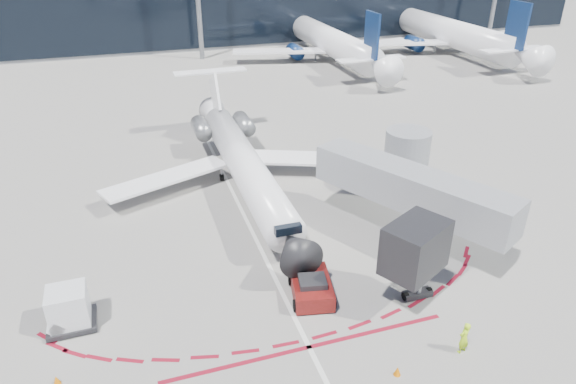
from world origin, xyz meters
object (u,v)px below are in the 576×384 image
object	(u,v)px
regional_jet	(242,159)
uld_container	(69,309)
pushback_tug	(311,287)
ramp_worker	(464,338)

from	to	relation	value
regional_jet	uld_container	world-z (taller)	regional_jet
regional_jet	uld_container	xyz separation A→B (m)	(-11.65, -12.48, -1.08)
regional_jet	uld_container	size ratio (longest dim) A/B	11.06
regional_jet	uld_container	bearing A→B (deg)	-133.03
pushback_tug	ramp_worker	world-z (taller)	ramp_worker
regional_jet	ramp_worker	distance (m)	20.76
regional_jet	uld_container	distance (m)	17.11
ramp_worker	uld_container	bearing A→B (deg)	-39.33
pushback_tug	uld_container	bearing A→B (deg)	-175.49
pushback_tug	ramp_worker	size ratio (longest dim) A/B	3.11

